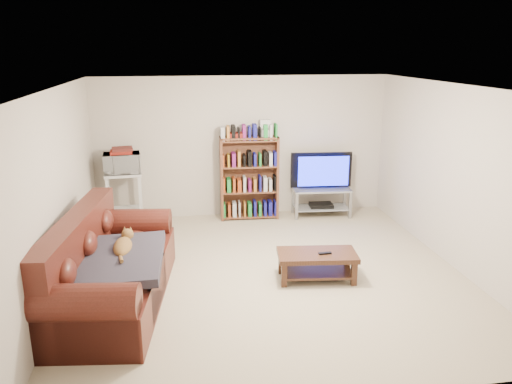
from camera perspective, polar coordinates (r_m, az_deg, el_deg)
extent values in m
plane|color=#C7B794|center=(6.62, 1.41, -9.27)|extent=(5.00, 5.00, 0.00)
plane|color=white|center=(5.99, 1.57, 11.93)|extent=(5.00, 5.00, 0.00)
plane|color=beige|center=(8.60, -1.52, 5.17)|extent=(5.00, 0.00, 5.00)
plane|color=beige|center=(3.91, 8.17, -8.87)|extent=(5.00, 0.00, 5.00)
plane|color=beige|center=(6.26, -21.63, -0.20)|extent=(0.00, 5.00, 5.00)
plane|color=beige|center=(7.08, 21.83, 1.57)|extent=(0.00, 5.00, 5.00)
cube|color=#491A12|center=(6.06, -15.73, -9.99)|extent=(1.34, 2.55, 0.47)
cube|color=#491A12|center=(6.05, -19.64, -7.31)|extent=(0.55, 2.46, 1.02)
cube|color=#491A12|center=(5.10, -18.69, -14.78)|extent=(1.02, 0.36, 0.59)
cube|color=#491A12|center=(7.02, -13.72, -5.61)|extent=(1.02, 0.36, 0.59)
cube|color=#302D38|center=(5.74, -15.41, -7.49)|extent=(0.99, 1.26, 0.20)
cube|color=#3D2215|center=(6.38, 7.00, -7.16)|extent=(1.04, 0.60, 0.06)
cube|color=#3D2215|center=(6.47, 6.93, -9.03)|extent=(0.93, 0.54, 0.03)
cube|color=#3D2215|center=(6.23, 3.23, -9.48)|extent=(0.08, 0.08, 0.30)
cube|color=#3D2215|center=(6.37, 11.14, -9.16)|extent=(0.08, 0.08, 0.30)
cube|color=#3D2215|center=(6.56, 2.90, -8.07)|extent=(0.08, 0.08, 0.30)
cube|color=#3D2215|center=(6.70, 10.39, -7.80)|extent=(0.08, 0.08, 0.30)
cube|color=black|center=(6.34, 7.89, -6.95)|extent=(0.16, 0.05, 0.02)
cube|color=#999EA3|center=(8.72, 7.51, 0.32)|extent=(1.02, 0.52, 0.03)
cube|color=#999EA3|center=(8.82, 7.43, -1.75)|extent=(0.97, 0.49, 0.02)
cube|color=gray|center=(8.52, 4.66, -1.61)|extent=(0.05, 0.05, 0.50)
cube|color=gray|center=(8.72, 10.71, -1.43)|extent=(0.05, 0.05, 0.50)
cube|color=gray|center=(8.88, 4.26, -0.85)|extent=(0.05, 0.05, 0.50)
cube|color=gray|center=(9.07, 10.08, -0.70)|extent=(0.05, 0.05, 0.50)
imported|color=black|center=(8.64, 7.59, 2.38)|extent=(1.07, 0.22, 0.61)
cube|color=black|center=(8.80, 7.44, -1.50)|extent=(0.42, 0.31, 0.06)
cube|color=brown|center=(8.44, -3.96, 1.51)|extent=(0.05, 0.31, 1.42)
cube|color=brown|center=(8.54, 2.37, 1.69)|extent=(0.05, 0.31, 1.42)
cube|color=brown|center=(8.33, -0.79, 6.23)|extent=(0.99, 0.34, 0.03)
cube|color=maroon|center=(8.30, -2.30, 6.53)|extent=(0.29, 0.23, 0.08)
cube|color=silver|center=(8.25, -14.97, 2.02)|extent=(0.61, 0.47, 0.04)
cube|color=silver|center=(8.42, -14.68, -1.95)|extent=(0.55, 0.42, 0.03)
cube|color=silver|center=(8.22, -16.47, -1.50)|extent=(0.05, 0.05, 0.88)
cube|color=silver|center=(8.21, -13.02, -1.26)|extent=(0.05, 0.05, 0.88)
cube|color=silver|center=(8.55, -16.41, -0.83)|extent=(0.05, 0.05, 0.88)
cube|color=silver|center=(8.54, -13.09, -0.60)|extent=(0.05, 0.05, 0.88)
imported|color=silver|center=(8.22, -15.06, 3.21)|extent=(0.60, 0.44, 0.31)
cube|color=maroon|center=(8.18, -15.16, 4.46)|extent=(0.36, 0.32, 0.05)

